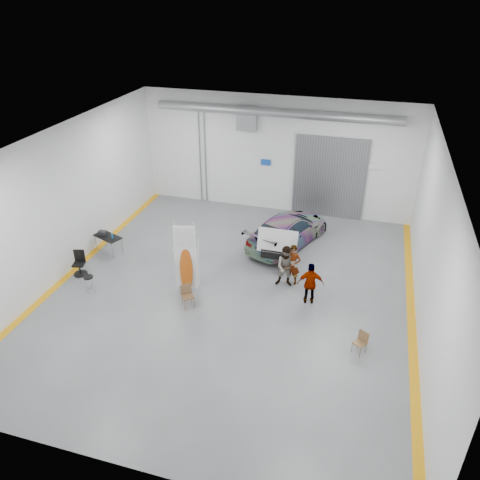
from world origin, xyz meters
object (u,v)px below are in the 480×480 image
(person_c, at_px, (311,284))
(folding_chair_near, at_px, (188,300))
(surfboard_display, at_px, (185,264))
(work_table, at_px, (106,236))
(person_b, at_px, (287,267))
(shop_stool, at_px, (90,285))
(sedan_car, at_px, (288,230))
(folding_chair_far, at_px, (359,347))
(office_chair, at_px, (80,264))
(person_a, at_px, (293,265))

(person_c, height_order, folding_chair_near, person_c)
(surfboard_display, height_order, work_table, surfboard_display)
(person_b, distance_m, work_table, 8.26)
(folding_chair_near, bearing_deg, shop_stool, 144.38)
(sedan_car, xyz_separation_m, folding_chair_near, (-2.67, -5.78, -0.44))
(folding_chair_far, bearing_deg, office_chair, -155.31)
(folding_chair_near, height_order, work_table, work_table)
(shop_stool, distance_m, work_table, 3.23)
(person_a, height_order, folding_chair_far, person_a)
(person_b, height_order, work_table, person_b)
(folding_chair_far, bearing_deg, shop_stool, -150.19)
(surfboard_display, bearing_deg, person_a, 10.58)
(office_chair, bearing_deg, work_table, 70.76)
(work_table, bearing_deg, person_b, -2.81)
(sedan_car, xyz_separation_m, surfboard_display, (-3.13, -4.81, 0.52))
(surfboard_display, relative_size, office_chair, 2.88)
(sedan_car, height_order, work_table, sedan_car)
(person_c, bearing_deg, office_chair, -6.85)
(person_a, distance_m, shop_stool, 8.04)
(folding_chair_near, distance_m, shop_stool, 4.03)
(sedan_car, relative_size, office_chair, 4.68)
(folding_chair_far, relative_size, work_table, 0.56)
(shop_stool, relative_size, work_table, 0.54)
(shop_stool, distance_m, office_chair, 1.56)
(shop_stool, bearing_deg, folding_chair_far, -2.92)
(surfboard_display, bearing_deg, folding_chair_far, -26.77)
(person_a, relative_size, person_c, 1.00)
(office_chair, bearing_deg, person_b, -4.52)
(folding_chair_near, height_order, shop_stool, folding_chair_near)
(surfboard_display, bearing_deg, person_b, 8.49)
(office_chair, bearing_deg, person_c, -10.89)
(person_b, height_order, folding_chair_near, person_b)
(work_table, bearing_deg, folding_chair_near, -29.20)
(person_b, xyz_separation_m, shop_stool, (-7.28, -2.64, -0.50))
(person_b, relative_size, folding_chair_near, 2.01)
(person_a, distance_m, work_table, 8.46)
(sedan_car, distance_m, work_table, 8.22)
(surfboard_display, distance_m, folding_chair_near, 1.44)
(person_a, height_order, shop_stool, person_a)
(person_c, bearing_deg, shop_stool, 1.02)
(surfboard_display, xyz_separation_m, work_table, (-4.52, 1.82, -0.43))
(shop_stool, bearing_deg, person_b, 19.95)
(sedan_car, bearing_deg, office_chair, 53.41)
(sedan_car, distance_m, person_b, 3.45)
(surfboard_display, relative_size, work_table, 2.15)
(sedan_car, bearing_deg, surfboard_display, 77.98)
(sedan_car, xyz_separation_m, person_b, (0.60, -3.39, 0.17))
(sedan_car, bearing_deg, person_c, 132.58)
(person_b, bearing_deg, office_chair, -173.56)
(sedan_car, distance_m, folding_chair_far, 7.54)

